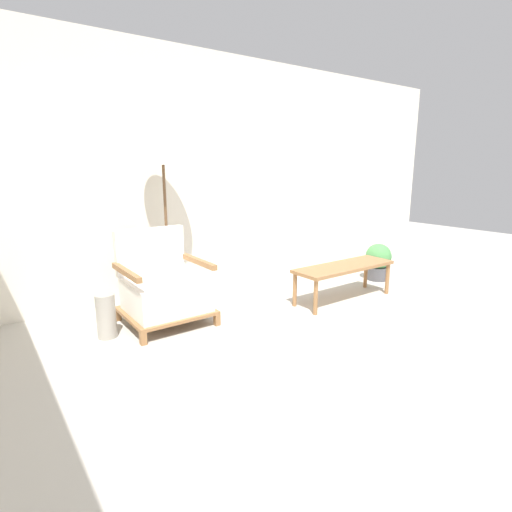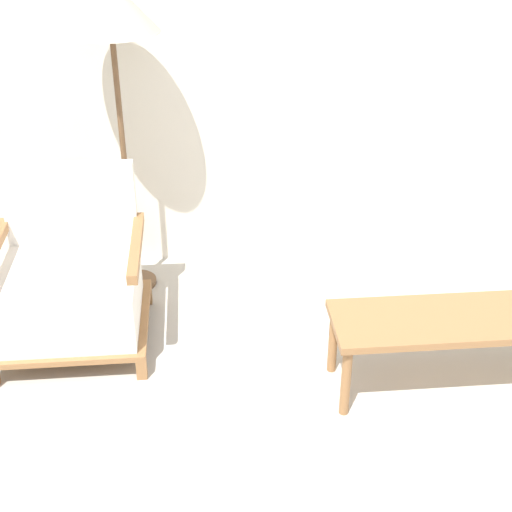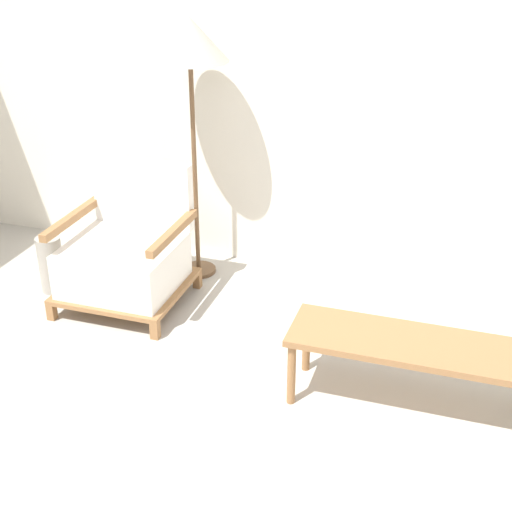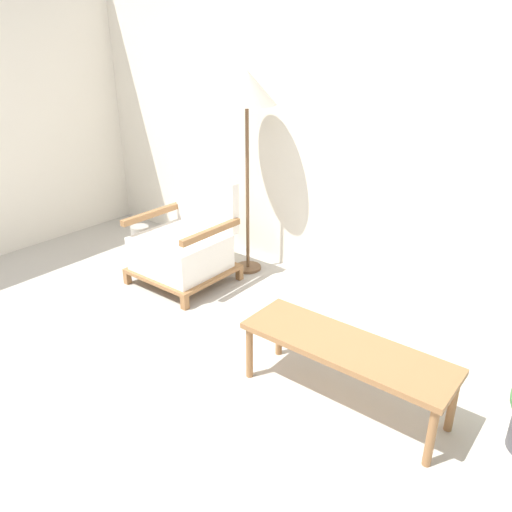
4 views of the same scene
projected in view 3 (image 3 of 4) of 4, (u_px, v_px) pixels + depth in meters
wall_back at (327, 76)px, 4.46m from camera, size 8.00×0.06×2.70m
armchair at (126, 256)px, 4.50m from camera, size 0.75×0.71×0.86m
floor_lamp at (190, 48)px, 4.32m from camera, size 0.48×0.48×1.72m
coffee_table at (411, 349)px, 3.51m from camera, size 1.22×0.39×0.39m
vase at (51, 264)px, 4.68m from camera, size 0.16×0.16×0.38m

